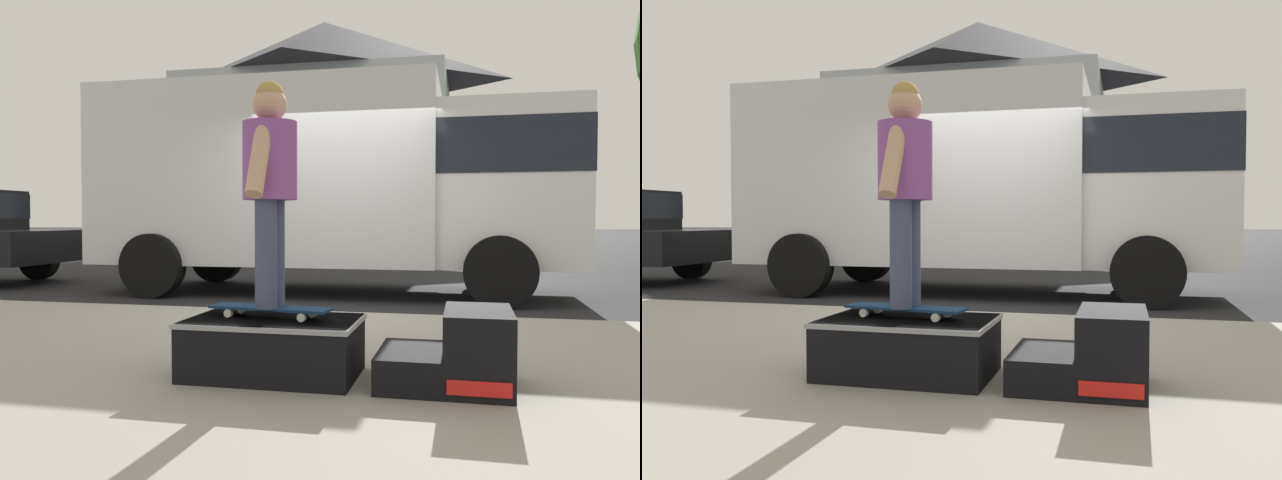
{
  "view_description": "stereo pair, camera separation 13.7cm",
  "coord_description": "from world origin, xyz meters",
  "views": [
    {
      "loc": [
        1.55,
        -7.01,
        1.1
      ],
      "look_at": [
        0.26,
        -1.42,
        0.91
      ],
      "focal_mm": 35.35,
      "sensor_mm": 36.0,
      "label": 1
    },
    {
      "loc": [
        1.68,
        -6.98,
        1.1
      ],
      "look_at": [
        0.26,
        -1.42,
        0.91
      ],
      "focal_mm": 35.35,
      "sensor_mm": 36.0,
      "label": 2
    }
  ],
  "objects": [
    {
      "name": "ground_plane",
      "position": [
        0.0,
        0.0,
        0.0
      ],
      "size": [
        140.0,
        140.0,
        0.0
      ],
      "primitive_type": "plane",
      "color": "black"
    },
    {
      "name": "sidewalk_slab",
      "position": [
        0.0,
        -3.0,
        0.06
      ],
      "size": [
        50.0,
        5.0,
        0.12
      ],
      "primitive_type": "cube",
      "color": "gray",
      "rests_on": "ground"
    },
    {
      "name": "skate_box",
      "position": [
        0.39,
        -3.28,
        0.31
      ],
      "size": [
        1.07,
        0.7,
        0.36
      ],
      "color": "black",
      "rests_on": "sidewalk_slab"
    },
    {
      "name": "kicker_ramp",
      "position": [
        1.51,
        -3.28,
        0.31
      ],
      "size": [
        0.77,
        0.69,
        0.45
      ],
      "color": "black",
      "rests_on": "sidewalk_slab"
    },
    {
      "name": "skateboard",
      "position": [
        0.36,
        -3.24,
        0.54
      ],
      "size": [
        0.8,
        0.3,
        0.07
      ],
      "color": "navy",
      "rests_on": "skate_box"
    },
    {
      "name": "skater_kid",
      "position": [
        0.36,
        -3.24,
        1.38
      ],
      "size": [
        0.34,
        0.73,
        1.41
      ],
      "color": "#3F4766",
      "rests_on": "skateboard"
    },
    {
      "name": "box_truck",
      "position": [
        -0.35,
        2.2,
        1.7
      ],
      "size": [
        6.91,
        2.63,
        3.05
      ],
      "color": "silver",
      "rests_on": "ground"
    },
    {
      "name": "house_behind",
      "position": [
        -3.6,
        15.85,
        4.24
      ],
      "size": [
        9.54,
        8.23,
        8.4
      ],
      "color": "silver",
      "rests_on": "ground"
    }
  ]
}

